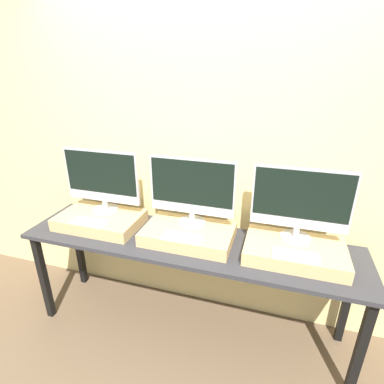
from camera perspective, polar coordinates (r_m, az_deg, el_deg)
ground_plane at (r=2.47m, az=-3.06°, el=-28.69°), size 12.00×12.00×0.00m
wall_back at (r=2.25m, az=1.90°, el=6.31°), size 8.00×0.04×2.60m
workbench at (r=2.18m, az=-0.84°, el=-11.04°), size 2.40×0.57×0.80m
wooden_riser_left at (r=2.42m, az=-17.07°, el=-5.11°), size 0.62×0.39×0.09m
monitor_left at (r=2.37m, az=-16.78°, el=2.40°), size 0.60×0.20×0.48m
keyboard_left at (r=2.30m, az=-19.01°, el=-5.36°), size 0.27×0.11×0.01m
wooden_riser_center at (r=2.13m, az=-0.70°, el=-8.01°), size 0.62×0.39×0.09m
monitor_center at (r=2.07m, az=-0.01°, el=0.48°), size 0.60×0.20×0.48m
keyboard_center at (r=2.00m, az=-1.89°, el=-8.55°), size 0.27×0.11×0.01m
wooden_riser_right at (r=2.06m, az=18.91°, el=-10.59°), size 0.62×0.39×0.09m
monitor_right at (r=1.99m, az=20.00°, el=-1.84°), size 0.60×0.20×0.48m
keyboard_right at (r=1.92m, az=19.13°, el=-11.36°), size 0.27×0.11×0.01m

